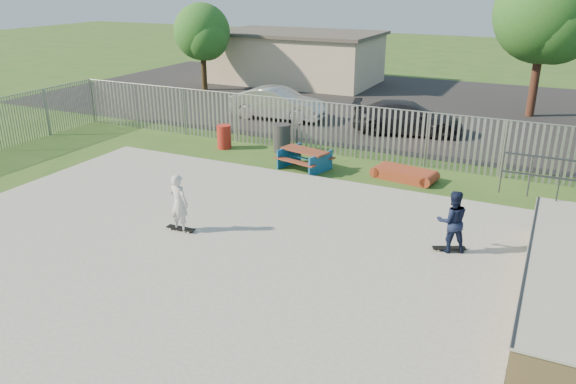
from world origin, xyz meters
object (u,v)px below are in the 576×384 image
at_px(tree_mid, 545,13).
at_px(picnic_table, 305,159).
at_px(skater_white, 179,203).
at_px(trash_bin_red, 224,137).
at_px(funbox, 404,174).
at_px(trash_bin_grey, 282,138).
at_px(skater_navy, 452,221).
at_px(car_dark, 407,118).
at_px(tree_left, 202,32).
at_px(car_silver, 278,103).

bearing_deg(tree_mid, picnic_table, -118.31).
relative_size(picnic_table, skater_white, 1.28).
xyz_separation_m(trash_bin_red, skater_white, (3.30, -7.47, 0.46)).
distance_m(funbox, trash_bin_grey, 5.25).
bearing_deg(tree_mid, trash_bin_red, -133.18).
bearing_deg(skater_navy, picnic_table, -62.46).
bearing_deg(skater_white, tree_mid, -104.17).
bearing_deg(car_dark, funbox, -179.19).
bearing_deg(tree_left, skater_white, -58.00).
bearing_deg(car_silver, skater_navy, -139.82).
bearing_deg(trash_bin_red, car_silver, 93.10).
height_order(car_dark, skater_navy, skater_navy).
xyz_separation_m(car_silver, skater_white, (3.59, -12.80, 0.16)).
distance_m(trash_bin_red, tree_mid, 16.07).
height_order(trash_bin_grey, skater_white, skater_white).
height_order(tree_left, skater_white, tree_left).
bearing_deg(skater_navy, trash_bin_grey, -63.64).
bearing_deg(car_silver, skater_white, -167.18).
height_order(tree_mid, skater_navy, tree_mid).
relative_size(funbox, car_dark, 0.41).
relative_size(car_silver, tree_mid, 0.63).
distance_m(trash_bin_grey, skater_white, 8.07).
bearing_deg(funbox, tree_left, 154.10).
relative_size(funbox, skater_white, 1.24).
height_order(funbox, car_silver, car_silver).
distance_m(picnic_table, skater_white, 6.53).
height_order(car_silver, car_dark, car_silver).
relative_size(trash_bin_red, car_silver, 0.21).
xyz_separation_m(trash_bin_grey, skater_navy, (7.58, -6.09, 0.37)).
distance_m(trash_bin_red, car_silver, 5.35).
bearing_deg(tree_left, car_silver, -32.89).
bearing_deg(tree_left, trash_bin_grey, -43.80).
relative_size(trash_bin_grey, tree_left, 0.22).
xyz_separation_m(funbox, car_silver, (-7.73, 5.86, 0.58)).
bearing_deg(tree_mid, skater_white, -111.21).
xyz_separation_m(car_dark, skater_navy, (3.93, -10.94, 0.22)).
bearing_deg(trash_bin_red, funbox, -4.04).
bearing_deg(skater_white, trash_bin_red, -59.10).
xyz_separation_m(picnic_table, trash_bin_grey, (-1.66, 1.53, 0.19)).
xyz_separation_m(trash_bin_grey, tree_mid, (8.27, 10.74, 4.31)).
relative_size(tree_left, skater_white, 3.28).
bearing_deg(skater_white, skater_navy, -156.84).
bearing_deg(picnic_table, car_silver, 137.90).
relative_size(trash_bin_red, skater_navy, 0.60).
bearing_deg(car_dark, skater_navy, -173.55).
height_order(funbox, skater_navy, skater_navy).
bearing_deg(tree_mid, funbox, -104.87).
bearing_deg(trash_bin_grey, car_dark, 53.01).
height_order(car_dark, tree_mid, tree_mid).
relative_size(trash_bin_grey, car_dark, 0.23).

